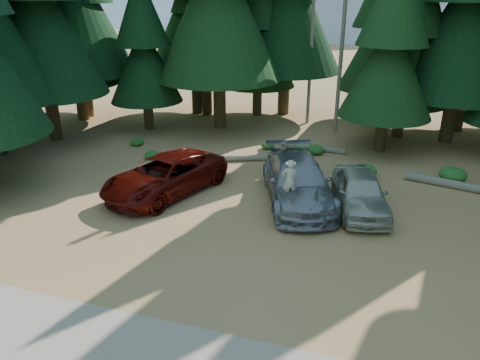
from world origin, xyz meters
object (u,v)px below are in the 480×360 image
at_px(frisbee_player, 290,181).
at_px(log_mid, 313,148).
at_px(log_left, 234,158).
at_px(red_pickup, 165,175).
at_px(log_right, 472,188).
at_px(silver_minivan_center, 298,181).
at_px(silver_minivan_right, 360,192).

relative_size(frisbee_player, log_mid, 0.48).
bearing_deg(log_left, red_pickup, -128.33).
bearing_deg(red_pickup, log_right, 37.05).
bearing_deg(log_left, log_mid, 18.95).
distance_m(red_pickup, silver_minivan_center, 5.60).
relative_size(log_mid, log_right, 0.62).
relative_size(red_pickup, log_mid, 1.66).
height_order(silver_minivan_center, log_left, silver_minivan_center).
distance_m(frisbee_player, log_left, 6.74).
bearing_deg(red_pickup, frisbee_player, 12.75).
bearing_deg(log_left, silver_minivan_right, -51.16).
bearing_deg(frisbee_player, silver_minivan_right, -174.05).
xyz_separation_m(frisbee_player, log_left, (-3.95, 5.29, -1.34)).
xyz_separation_m(red_pickup, silver_minivan_center, (5.53, 0.92, 0.07)).
xyz_separation_m(silver_minivan_right, log_left, (-6.49, 3.90, -0.63)).
relative_size(silver_minivan_right, frisbee_player, 2.72).
height_order(frisbee_player, log_left, frisbee_player).
height_order(silver_minivan_center, log_mid, silver_minivan_center).
bearing_deg(frisbee_player, red_pickup, -28.83).
bearing_deg(silver_minivan_center, log_left, 116.00).
relative_size(log_left, log_mid, 1.18).
bearing_deg(silver_minivan_right, silver_minivan_center, 162.75).
relative_size(silver_minivan_right, log_mid, 1.30).
bearing_deg(log_right, silver_minivan_center, -141.56).
height_order(red_pickup, log_left, red_pickup).
height_order(red_pickup, log_mid, red_pickup).
height_order(red_pickup, silver_minivan_center, silver_minivan_center).
bearing_deg(frisbee_player, log_right, -169.03).
distance_m(frisbee_player, log_right, 8.61).
height_order(silver_minivan_right, log_right, silver_minivan_right).
bearing_deg(log_left, frisbee_player, -73.44).
xyz_separation_m(red_pickup, silver_minivan_right, (8.04, 0.81, -0.03)).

